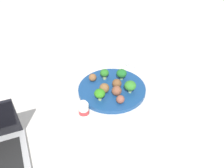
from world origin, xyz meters
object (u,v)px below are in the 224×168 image
at_px(meatball_center, 117,84).
at_px(fork, 141,62).
at_px(meatball_far_rim, 117,91).
at_px(plate, 112,89).
at_px(broccoli_floret_center, 100,94).
at_px(broccoli_floret_back_right, 104,73).
at_px(knife, 135,60).
at_px(meatball_mid_right, 93,77).
at_px(napkin, 139,61).
at_px(yogurt_bottle, 84,110).
at_px(meatball_near_rim, 104,88).
at_px(meatball_mid_left, 120,99).
at_px(broccoli_floret_far_rim, 130,86).
at_px(broccoli_floret_mid_right, 122,74).

height_order(meatball_center, fork, meatball_center).
bearing_deg(meatball_far_rim, plate, -118.39).
distance_m(broccoli_floret_center, broccoli_floret_back_right, 0.14).
xyz_separation_m(plate, knife, (-0.25, -0.06, -0.00)).
height_order(broccoli_floret_center, meatball_mid_right, broccoli_floret_center).
distance_m(plate, fork, 0.25).
xyz_separation_m(meatball_mid_right, fork, (-0.26, 0.08, -0.03)).
height_order(napkin, yogurt_bottle, yogurt_bottle).
bearing_deg(napkin, fork, 59.83).
bearing_deg(meatball_near_rim, broccoli_floret_center, 19.57).
bearing_deg(knife, broccoli_floret_back_right, -2.75).
relative_size(broccoli_floret_center, meatball_mid_left, 1.50).
distance_m(broccoli_floret_far_rim, meatball_near_rim, 0.10).
bearing_deg(yogurt_bottle, broccoli_floret_center, -177.69).
relative_size(fork, yogurt_bottle, 1.72).
height_order(meatball_near_rim, meatball_mid_left, meatball_near_rim).
distance_m(knife, yogurt_bottle, 0.44).
height_order(broccoli_floret_mid_right, napkin, broccoli_floret_mid_right).
bearing_deg(meatball_center, fork, -171.85).
distance_m(meatball_near_rim, meatball_far_rim, 0.05).
bearing_deg(broccoli_floret_far_rim, meatball_center, -82.50).
bearing_deg(meatball_mid_left, yogurt_bottle, -27.61).
xyz_separation_m(broccoli_floret_far_rim, broccoli_floret_mid_right, (-0.05, -0.08, -0.00)).
bearing_deg(yogurt_bottle, fork, -175.61).
relative_size(broccoli_floret_center, meatball_center, 1.26).
xyz_separation_m(meatball_mid_left, knife, (-0.30, -0.14, -0.02)).
xyz_separation_m(broccoli_floret_center, meatball_near_rim, (-0.05, -0.02, -0.01)).
height_order(broccoli_floret_mid_right, meatball_mid_left, broccoli_floret_mid_right).
bearing_deg(meatball_mid_right, fork, 163.76).
bearing_deg(yogurt_bottle, meatball_center, 179.89).
height_order(plate, broccoli_floret_mid_right, broccoli_floret_mid_right).
height_order(broccoli_floret_far_rim, meatball_far_rim, broccoli_floret_far_rim).
xyz_separation_m(broccoli_floret_mid_right, meatball_center, (0.06, 0.02, -0.01)).
xyz_separation_m(napkin, knife, (0.01, -0.02, 0.00)).
bearing_deg(meatball_mid_left, plate, -121.96).
height_order(broccoli_floret_far_rim, meatball_mid_right, broccoli_floret_far_rim).
bearing_deg(meatball_mid_right, meatball_far_rim, 85.96).
xyz_separation_m(broccoli_floret_mid_right, meatball_far_rim, (0.09, 0.05, -0.01)).
bearing_deg(broccoli_floret_back_right, meatball_mid_right, -34.42).
height_order(plate, broccoli_floret_center, broccoli_floret_center).
relative_size(meatball_mid_left, fork, 0.27).
relative_size(broccoli_floret_center, broccoli_floret_back_right, 1.11).
xyz_separation_m(broccoli_floret_center, meatball_mid_left, (-0.04, 0.07, -0.01)).
bearing_deg(knife, meatball_far_rim, 19.42).
bearing_deg(broccoli_floret_center, broccoli_floret_mid_right, -174.72).
relative_size(plate, meatball_center, 7.13).
bearing_deg(plate, broccoli_floret_far_rim, 107.09).
bearing_deg(meatball_mid_left, meatball_near_rim, -96.74).
xyz_separation_m(broccoli_floret_far_rim, yogurt_bottle, (0.20, -0.06, -0.02)).
xyz_separation_m(fork, knife, (-0.00, -0.04, -0.00)).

